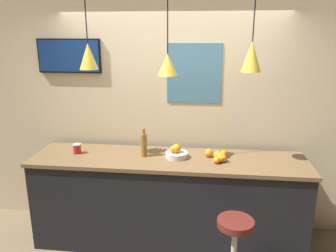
{
  "coord_description": "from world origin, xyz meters",
  "views": [
    {
      "loc": [
        0.37,
        -2.46,
        2.28
      ],
      "look_at": [
        0.0,
        0.75,
        1.36
      ],
      "focal_mm": 35.0,
      "sensor_mm": 36.0,
      "label": 1
    }
  ],
  "objects": [
    {
      "name": "wall_poster",
      "position": [
        0.24,
        1.17,
        1.85
      ],
      "size": [
        0.6,
        0.01,
        0.65
      ],
      "color": "teal"
    },
    {
      "name": "fruit_bowl",
      "position": [
        0.09,
        0.77,
        1.07
      ],
      "size": [
        0.24,
        0.24,
        0.14
      ],
      "color": "beige",
      "rests_on": "service_counter"
    },
    {
      "name": "spread_jar",
      "position": [
        -1.01,
        0.77,
        1.06
      ],
      "size": [
        0.09,
        0.09,
        0.11
      ],
      "color": "red",
      "rests_on": "service_counter"
    },
    {
      "name": "juice_bottle",
      "position": [
        -0.26,
        0.77,
        1.14
      ],
      "size": [
        0.07,
        0.07,
        0.31
      ],
      "color": "olive",
      "rests_on": "service_counter"
    },
    {
      "name": "orange_pile",
      "position": [
        0.53,
        0.76,
        1.05
      ],
      "size": [
        0.24,
        0.26,
        0.09
      ],
      "color": "orange",
      "rests_on": "service_counter"
    },
    {
      "name": "bar_stool",
      "position": [
        0.66,
        0.06,
        0.44
      ],
      "size": [
        0.43,
        0.43,
        0.73
      ],
      "color": "#B7B7BC",
      "rests_on": "ground_plane"
    },
    {
      "name": "mounted_tv",
      "position": [
        -1.17,
        1.15,
        2.03
      ],
      "size": [
        0.73,
        0.04,
        0.38
      ],
      "color": "black"
    },
    {
      "name": "pendant_lamp_right",
      "position": [
        0.79,
        0.72,
        2.07
      ],
      "size": [
        0.19,
        0.19,
        0.88
      ],
      "color": "black"
    },
    {
      "name": "pendant_lamp_left",
      "position": [
        -0.79,
        0.72,
        2.06
      ],
      "size": [
        0.19,
        0.19,
        0.88
      ],
      "color": "black"
    },
    {
      "name": "service_counter",
      "position": [
        0.0,
        0.75,
        0.5
      ],
      "size": [
        2.91,
        0.69,
        1.01
      ],
      "color": "black",
      "rests_on": "ground_plane"
    },
    {
      "name": "pendant_lamp_middle",
      "position": [
        0.0,
        0.72,
        1.99
      ],
      "size": [
        0.2,
        0.2,
        0.92
      ],
      "color": "black"
    },
    {
      "name": "back_wall",
      "position": [
        0.0,
        1.21,
        1.45
      ],
      "size": [
        8.0,
        0.06,
        2.9
      ],
      "color": "beige",
      "rests_on": "ground_plane"
    }
  ]
}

